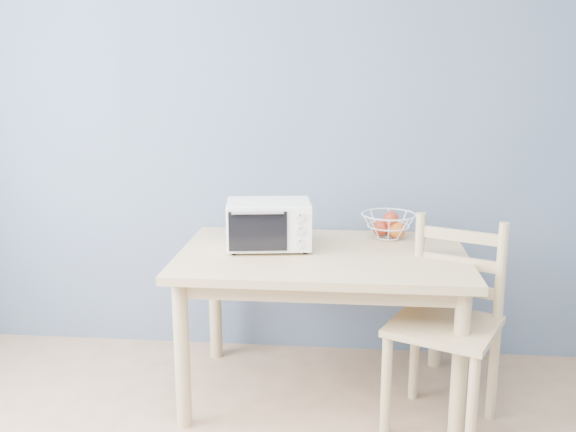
# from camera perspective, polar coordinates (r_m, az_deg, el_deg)

# --- Properties ---
(room) EXTENTS (4.01, 4.51, 2.61)m
(room) POSITION_cam_1_polar(r_m,az_deg,el_deg) (1.43, -14.17, -0.75)
(room) COLOR tan
(room) RESTS_ON ground
(dining_table) EXTENTS (1.40, 0.90, 0.75)m
(dining_table) POSITION_cam_1_polar(r_m,az_deg,el_deg) (3.17, 3.07, -5.01)
(dining_table) COLOR tan
(dining_table) RESTS_ON ground
(toaster_oven) EXTENTS (0.44, 0.35, 0.24)m
(toaster_oven) POSITION_cam_1_polar(r_m,az_deg,el_deg) (3.17, -2.01, -0.72)
(toaster_oven) COLOR white
(toaster_oven) RESTS_ON dining_table
(fruit_basket) EXTENTS (0.30, 0.30, 0.15)m
(fruit_basket) POSITION_cam_1_polar(r_m,az_deg,el_deg) (3.42, 8.96, -0.74)
(fruit_basket) COLOR silver
(fruit_basket) RESTS_ON dining_table
(dining_chair) EXTENTS (0.59, 0.59, 0.96)m
(dining_chair) POSITION_cam_1_polar(r_m,az_deg,el_deg) (3.06, 13.92, -9.60)
(dining_chair) COLOR tan
(dining_chair) RESTS_ON ground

